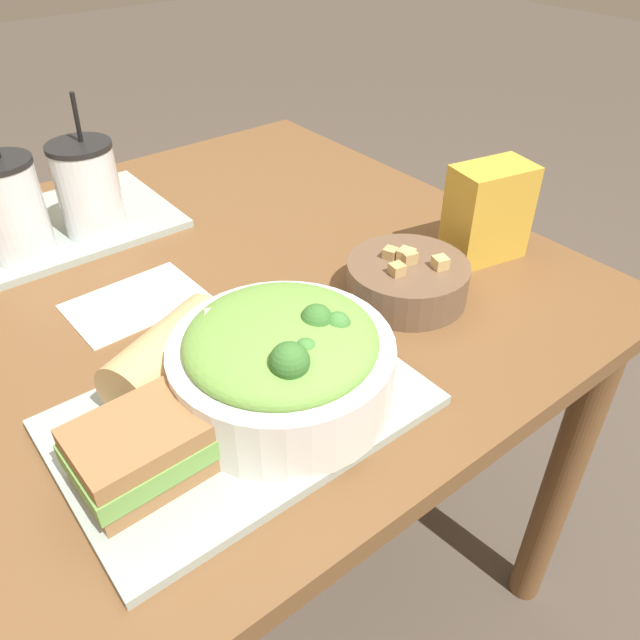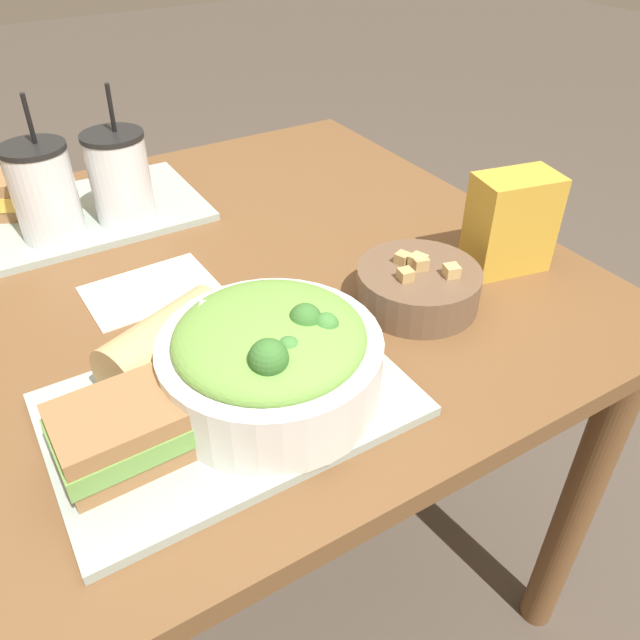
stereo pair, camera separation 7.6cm
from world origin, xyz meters
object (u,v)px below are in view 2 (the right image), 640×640
at_px(salad_bowl, 271,357).
at_px(soup_bowl, 418,285).
at_px(baguette_near, 167,342).
at_px(chip_bag, 511,223).
at_px(drink_cup_dark, 45,195).
at_px(sandwich_near, 126,430).
at_px(sandwich_far, 26,193).
at_px(napkin_folded, 150,290).
at_px(drink_cup_red, 121,180).

relative_size(salad_bowl, soup_bowl, 1.45).
bearing_deg(baguette_near, chip_bag, -115.83).
relative_size(soup_bowl, drink_cup_dark, 0.75).
bearing_deg(soup_bowl, sandwich_near, -170.46).
distance_m(baguette_near, sandwich_far, 0.51).
relative_size(baguette_near, napkin_folded, 0.94).
relative_size(sandwich_far, chip_bag, 1.06).
bearing_deg(soup_bowl, drink_cup_red, 121.91).
height_order(salad_bowl, sandwich_far, salad_bowl).
relative_size(salad_bowl, drink_cup_red, 1.11).
relative_size(drink_cup_dark, chip_bag, 1.55).
relative_size(soup_bowl, drink_cup_red, 0.76).
distance_m(soup_bowl, drink_cup_dark, 0.58).
relative_size(baguette_near, sandwich_far, 1.11).
relative_size(sandwich_far, drink_cup_dark, 0.69).
bearing_deg(sandwich_far, soup_bowl, -29.16).
relative_size(soup_bowl, chip_bag, 1.16).
bearing_deg(sandwich_far, drink_cup_dark, -57.28).
xyz_separation_m(baguette_near, napkin_folded, (0.04, 0.19, -0.05)).
distance_m(sandwich_near, chip_bag, 0.60).
relative_size(baguette_near, chip_bag, 1.18).
bearing_deg(napkin_folded, chip_bag, -23.83).
height_order(salad_bowl, drink_cup_red, drink_cup_red).
relative_size(sandwich_near, baguette_near, 0.82).
bearing_deg(sandwich_far, baguette_near, -58.76).
xyz_separation_m(salad_bowl, chip_bag, (0.43, 0.08, 0.01)).
distance_m(chip_bag, napkin_folded, 0.53).
distance_m(salad_bowl, sandwich_near, 0.17).
height_order(baguette_near, drink_cup_red, drink_cup_red).
distance_m(salad_bowl, napkin_folded, 0.30).
bearing_deg(baguette_near, napkin_folded, -33.84).
xyz_separation_m(sandwich_near, drink_cup_red, (0.15, 0.50, 0.04)).
height_order(baguette_near, drink_cup_dark, drink_cup_dark).
height_order(salad_bowl, chip_bag, chip_bag).
bearing_deg(chip_bag, napkin_folded, 168.05).
xyz_separation_m(salad_bowl, sandwich_far, (-0.14, 0.61, -0.02)).
bearing_deg(baguette_near, drink_cup_red, -33.27).
bearing_deg(napkin_folded, baguette_near, -100.86).
xyz_separation_m(sandwich_far, drink_cup_red, (0.13, -0.11, 0.04)).
distance_m(sandwich_near, baguette_near, 0.13).
xyz_separation_m(baguette_near, drink_cup_dark, (-0.04, 0.40, 0.03)).
bearing_deg(salad_bowl, sandwich_near, -179.00).
distance_m(baguette_near, drink_cup_red, 0.41).
bearing_deg(chip_bag, sandwich_near, -160.40).
distance_m(drink_cup_red, napkin_folded, 0.23).
bearing_deg(drink_cup_red, drink_cup_dark, 180.00).
height_order(soup_bowl, sandwich_far, sandwich_far).
height_order(sandwich_near, sandwich_far, same).
distance_m(soup_bowl, drink_cup_red, 0.51).
height_order(drink_cup_dark, drink_cup_red, drink_cup_dark).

